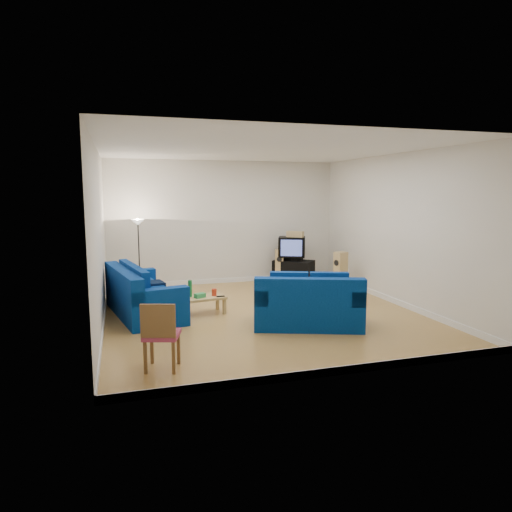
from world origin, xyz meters
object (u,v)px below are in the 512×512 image
object	(u,v)px
sofa_three_seat	(141,297)
tv_stand	(294,272)
television	(292,247)
sofa_loveseat	(308,307)
coffee_table	(201,299)

from	to	relation	value
sofa_three_seat	tv_stand	size ratio (longest dim) A/B	2.54
tv_stand	television	bearing A→B (deg)	168.90
sofa_loveseat	coffee_table	bearing A→B (deg)	161.06
sofa_three_seat	sofa_loveseat	bearing A→B (deg)	48.04
coffee_table	sofa_loveseat	bearing A→B (deg)	-38.72
coffee_table	tv_stand	world-z (taller)	tv_stand
sofa_three_seat	tv_stand	distance (m)	4.48
sofa_three_seat	television	world-z (taller)	television
coffee_table	television	world-z (taller)	television
sofa_three_seat	sofa_loveseat	xyz separation A→B (m)	(2.83, -1.67, 0.01)
coffee_table	television	size ratio (longest dim) A/B	1.24
coffee_table	television	xyz separation A→B (m)	(2.83, 2.36, 0.68)
tv_stand	television	distance (m)	0.67
sofa_loveseat	tv_stand	bearing A→B (deg)	92.25
sofa_three_seat	sofa_loveseat	size ratio (longest dim) A/B	1.20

